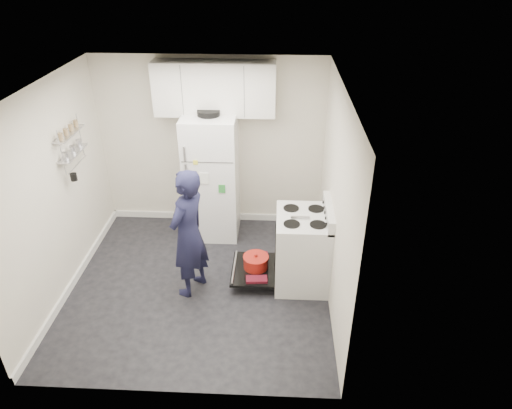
# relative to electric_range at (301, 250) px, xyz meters

# --- Properties ---
(room) EXTENTS (3.21, 3.21, 2.51)m
(room) POSITION_rel_electric_range_xyz_m (-1.29, -0.12, 0.74)
(room) COLOR black
(room) RESTS_ON ground
(electric_range) EXTENTS (0.66, 0.76, 1.10)m
(electric_range) POSITION_rel_electric_range_xyz_m (0.00, 0.00, 0.00)
(electric_range) COLOR silver
(electric_range) RESTS_ON ground
(open_oven_door) EXTENTS (0.55, 0.70, 0.24)m
(open_oven_door) POSITION_rel_electric_range_xyz_m (-0.57, 0.01, -0.27)
(open_oven_door) COLOR black
(open_oven_door) RESTS_ON ground
(refrigerator) EXTENTS (0.72, 0.74, 1.86)m
(refrigerator) POSITION_rel_electric_range_xyz_m (-1.23, 1.10, 0.44)
(refrigerator) COLOR white
(refrigerator) RESTS_ON ground
(upper_cabinets) EXTENTS (1.60, 0.33, 0.70)m
(upper_cabinets) POSITION_rel_electric_range_xyz_m (-1.16, 1.28, 1.63)
(upper_cabinets) COLOR silver
(upper_cabinets) RESTS_ON room
(wall_shelf_rack) EXTENTS (0.14, 0.60, 0.61)m
(wall_shelf_rack) POSITION_rel_electric_range_xyz_m (-2.78, 0.34, 1.21)
(wall_shelf_rack) COLOR #B2B2B7
(wall_shelf_rack) RESTS_ON room
(person) EXTENTS (0.60, 0.70, 1.63)m
(person) POSITION_rel_electric_range_xyz_m (-1.34, -0.23, 0.35)
(person) COLOR #171835
(person) RESTS_ON ground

